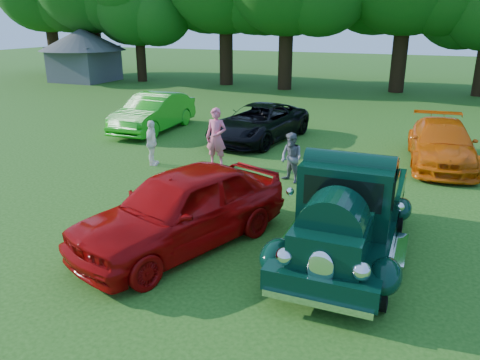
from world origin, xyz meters
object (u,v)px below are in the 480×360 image
at_px(spectator_pink, 216,137).
at_px(spectator_white, 152,143).
at_px(back_car_lime, 154,113).
at_px(red_convertible, 182,208).
at_px(back_car_black, 259,123).
at_px(spectator_grey, 291,158).
at_px(back_car_orange, 442,143).
at_px(gazebo, 83,49).
at_px(hero_pickup, 348,214).

relative_size(spectator_pink, spectator_white, 1.29).
bearing_deg(back_car_lime, spectator_pink, -39.75).
relative_size(red_convertible, spectator_pink, 2.59).
bearing_deg(back_car_black, spectator_grey, -49.63).
distance_m(back_car_orange, spectator_white, 9.47).
relative_size(back_car_orange, gazebo, 0.75).
distance_m(red_convertible, spectator_white, 5.98).
distance_m(back_car_orange, spectator_pink, 7.37).
height_order(hero_pickup, back_car_lime, hero_pickup).
distance_m(back_car_black, back_car_orange, 6.68).
bearing_deg(back_car_lime, back_car_black, -0.39).
relative_size(red_convertible, back_car_lime, 1.03).
bearing_deg(spectator_grey, red_convertible, -71.92).
bearing_deg(back_car_black, hero_pickup, -49.63).
distance_m(hero_pickup, spectator_pink, 6.69).
height_order(spectator_white, gazebo, gazebo).
bearing_deg(gazebo, red_convertible, -46.52).
bearing_deg(spectator_pink, red_convertible, -74.17).
height_order(back_car_lime, gazebo, gazebo).
xyz_separation_m(hero_pickup, gazebo, (-23.69, 20.61, 1.53)).
height_order(hero_pickup, spectator_grey, hero_pickup).
relative_size(spectator_grey, gazebo, 0.23).
height_order(red_convertible, back_car_lime, red_convertible).
bearing_deg(hero_pickup, back_car_orange, 76.84).
height_order(back_car_orange, spectator_white, spectator_white).
height_order(red_convertible, spectator_pink, spectator_pink).
xyz_separation_m(back_car_black, gazebo, (-18.79, 12.44, 1.70)).
xyz_separation_m(hero_pickup, back_car_black, (-4.90, 8.17, -0.17)).
bearing_deg(back_car_black, back_car_lime, -169.00).
bearing_deg(gazebo, spectator_white, -45.26).
bearing_deg(spectator_pink, gazebo, 137.16).
bearing_deg(spectator_grey, gazebo, 171.38).
distance_m(hero_pickup, red_convertible, 3.39).
bearing_deg(back_car_orange, spectator_white, -162.50).
relative_size(hero_pickup, back_car_black, 1.02).
distance_m(back_car_lime, spectator_white, 5.05).
xyz_separation_m(red_convertible, back_car_orange, (5.00, 8.38, -0.14)).
xyz_separation_m(hero_pickup, spectator_white, (-6.98, 3.75, -0.13)).
relative_size(back_car_lime, spectator_pink, 2.50).
height_order(spectator_grey, gazebo, gazebo).
xyz_separation_m(back_car_orange, gazebo, (-25.43, 13.16, 1.70)).
xyz_separation_m(red_convertible, spectator_white, (-3.72, 4.68, -0.10)).
relative_size(hero_pickup, back_car_lime, 1.08).
bearing_deg(spectator_grey, spectator_pink, -163.49).
relative_size(back_car_black, spectator_pink, 2.66).
distance_m(back_car_lime, spectator_pink, 5.86).
bearing_deg(hero_pickup, gazebo, 138.98).
bearing_deg(red_convertible, hero_pickup, 36.91).
bearing_deg(gazebo, back_car_lime, -41.78).
relative_size(red_convertible, gazebo, 0.77).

